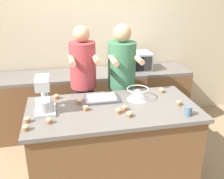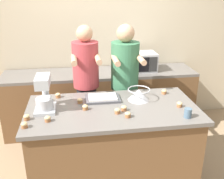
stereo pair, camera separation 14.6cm
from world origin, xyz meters
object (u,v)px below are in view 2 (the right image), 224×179
baking_tray (103,98)px  cupcake_1 (48,99)px  cupcake_4 (85,107)px  cupcake_8 (24,125)px  cupcake_12 (27,117)px  cupcake_3 (39,99)px  cupcake_9 (124,108)px  person_right (125,88)px  cupcake_6 (80,101)px  person_left (87,90)px  cupcake_0 (180,104)px  mixing_bowl (139,94)px  cupcake_10 (48,119)px  stand_mixer (44,95)px  drinking_glass (188,113)px  cupcake_2 (58,95)px  cupcake_5 (164,92)px  microwave_oven (137,62)px  cupcake_7 (128,115)px  cupcake_11 (117,111)px

baking_tray → cupcake_1: (-0.58, 0.05, 0.01)m
cupcake_1 → cupcake_4: same height
cupcake_8 → cupcake_12: size_ratio=1.00×
cupcake_1 → cupcake_3: 0.10m
cupcake_9 → cupcake_12: bearing=-176.4°
cupcake_1 → cupcake_12: bearing=-112.1°
person_right → cupcake_6: person_right is taller
person_left → cupcake_0: size_ratio=29.58×
person_left → mixing_bowl: 0.73m
cupcake_0 → cupcake_10: 1.31m
stand_mixer → mixing_bowl: 0.99m
person_right → cupcake_12: person_right is taller
person_left → baking_tray: person_left is taller
person_left → stand_mixer: size_ratio=4.68×
drinking_glass → cupcake_2: 1.39m
cupcake_0 → cupcake_1: bearing=165.7°
person_left → drinking_glass: 1.30m
cupcake_10 → cupcake_6: bearing=49.6°
cupcake_4 → drinking_glass: bearing=-17.8°
cupcake_3 → cupcake_5: same height
microwave_oven → cupcake_7: (-0.44, -1.48, -0.08)m
drinking_glass → cupcake_7: size_ratio=1.61×
cupcake_6 → stand_mixer: bearing=-162.1°
cupcake_4 → cupcake_11: 0.33m
cupcake_11 → cupcake_10: bearing=-174.3°
person_right → cupcake_7: 0.87m
mixing_bowl → cupcake_6: size_ratio=4.28×
person_right → baking_tray: (-0.32, -0.42, 0.06)m
cupcake_2 → cupcake_10: 0.55m
drinking_glass → cupcake_3: 1.54m
person_left → cupcake_6: bearing=-101.2°
microwave_oven → cupcake_1: (-1.21, -0.99, -0.08)m
baking_tray → cupcake_8: (-0.74, -0.50, 0.01)m
cupcake_9 → cupcake_5: bearing=33.8°
cupcake_5 → person_left: bearing=157.9°
person_left → cupcake_12: person_left is taller
stand_mixer → cupcake_7: stand_mixer is taller
cupcake_11 → person_left: bearing=108.7°
cupcake_10 → drinking_glass: bearing=-4.9°
person_right → cupcake_8: bearing=-139.4°
person_right → cupcake_4: (-0.52, -0.63, 0.07)m
stand_mixer → baking_tray: size_ratio=0.97×
stand_mixer → microwave_oven: size_ratio=0.65×
cupcake_7 → cupcake_12: (-0.93, 0.09, 0.00)m
person_right → mixing_bowl: size_ratio=6.93×
cupcake_0 → cupcake_1: size_ratio=1.00×
cupcake_0 → mixing_bowl: bearing=147.7°
person_left → baking_tray: (0.15, -0.42, 0.06)m
cupcake_7 → cupcake_10: size_ratio=1.00×
stand_mixer → cupcake_12: size_ratio=6.32×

